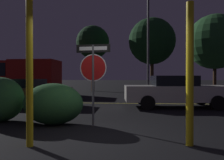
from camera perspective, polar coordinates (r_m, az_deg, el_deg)
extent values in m
plane|color=black|center=(4.66, -1.20, -15.82)|extent=(260.00, 260.00, 0.00)
cube|color=gold|center=(11.34, 2.30, -6.09)|extent=(40.39, 0.12, 0.01)
cylinder|color=#4C4C51|center=(5.97, -4.94, -1.45)|extent=(0.06, 0.06, 2.21)
cylinder|color=white|center=(5.97, -4.94, 3.22)|extent=(0.74, 0.09, 0.74)
cylinder|color=#B71414|center=(5.97, -4.94, 3.22)|extent=(0.69, 0.09, 0.69)
cube|color=black|center=(6.02, -4.95, 8.21)|extent=(0.95, 0.12, 0.22)
cube|color=white|center=(6.02, -4.95, 8.21)|extent=(0.78, 0.11, 0.10)
cylinder|color=yellow|center=(4.46, -20.74, 3.66)|extent=(0.13, 0.13, 3.12)
cylinder|color=yellow|center=(4.49, 19.67, 1.54)|extent=(0.14, 0.14, 2.79)
ellipsoid|color=#2D6633|center=(7.39, -27.07, -4.53)|extent=(1.39, 1.16, 1.33)
ellipsoid|color=#285B2D|center=(6.40, -15.10, -6.04)|extent=(1.70, 1.15, 1.16)
cube|color=brown|center=(10.92, -21.17, -3.32)|extent=(3.83, 1.81, 0.57)
cube|color=black|center=(10.94, -21.72, -0.78)|extent=(1.54, 1.53, 0.40)
cylinder|color=black|center=(11.29, -13.89, -4.61)|extent=(0.60, 0.21, 0.60)
cylinder|color=black|center=(9.71, -16.94, -5.47)|extent=(0.60, 0.21, 0.60)
cylinder|color=black|center=(12.22, -24.52, -4.26)|extent=(0.60, 0.21, 0.60)
sphere|color=#F4EFCC|center=(10.78, -10.55, -3.19)|extent=(0.14, 0.14, 0.14)
sphere|color=#F4EFCC|center=(9.72, -12.15, -3.60)|extent=(0.14, 0.14, 0.14)
cube|color=silver|center=(10.18, 16.51, -3.30)|extent=(4.69, 2.09, 0.67)
cube|color=black|center=(10.12, 15.77, -0.17)|extent=(1.93, 1.65, 0.44)
cylinder|color=black|center=(11.47, 22.19, -4.56)|extent=(0.61, 0.24, 0.60)
cylinder|color=black|center=(9.91, 25.85, -5.38)|extent=(0.61, 0.24, 0.60)
cylinder|color=black|center=(10.76, 7.92, -4.86)|extent=(0.61, 0.24, 0.60)
cylinder|color=black|center=(9.07, 9.30, -5.87)|extent=(0.61, 0.24, 0.60)
sphere|color=#F4EFCC|center=(11.53, 26.93, -2.72)|extent=(0.14, 0.14, 0.14)
cube|color=maroon|center=(19.25, -26.73, 1.06)|extent=(2.08, 2.29, 2.21)
cube|color=black|center=(19.26, -26.73, 2.37)|extent=(1.87, 2.34, 0.97)
cube|color=maroon|center=(17.98, -19.27, 1.26)|extent=(3.39, 2.43, 2.29)
cylinder|color=black|center=(20.25, -24.86, -2.03)|extent=(0.84, 0.28, 0.84)
cylinder|color=black|center=(16.70, -18.99, -2.55)|extent=(0.84, 0.28, 0.84)
cylinder|color=black|center=(18.85, -16.15, -2.19)|extent=(0.84, 0.28, 0.84)
cylinder|color=#4C4C51|center=(16.01, 9.43, 10.05)|extent=(0.16, 0.16, 7.92)
cylinder|color=#422D1E|center=(19.87, 10.38, 1.24)|extent=(0.32, 0.32, 3.11)
sphere|color=#143819|center=(20.14, 10.40, 9.95)|extent=(4.16, 4.16, 4.16)
cylinder|color=#422D1E|center=(23.71, 25.25, 0.86)|extent=(0.32, 0.32, 2.93)
sphere|color=#235128|center=(23.97, 25.28, 9.01)|extent=(5.37, 5.37, 5.37)
cylinder|color=#422D1E|center=(21.78, -5.01, 1.95)|extent=(0.32, 0.32, 3.69)
sphere|color=#143819|center=(22.07, -5.01, 9.82)|extent=(3.28, 3.28, 3.28)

